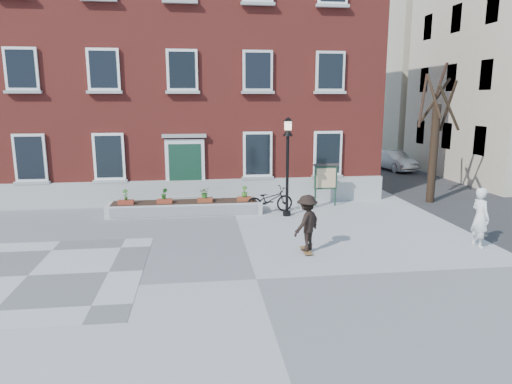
{
  "coord_description": "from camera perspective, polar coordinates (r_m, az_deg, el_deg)",
  "views": [
    {
      "loc": [
        -1.43,
        -11.09,
        4.61
      ],
      "look_at": [
        0.5,
        4.0,
        1.5
      ],
      "focal_mm": 32.0,
      "sensor_mm": 36.0,
      "label": 1
    }
  ],
  "objects": [
    {
      "name": "bystander",
      "position": [
        15.97,
        26.22,
        -2.88
      ],
      "size": [
        0.52,
        0.74,
        1.91
      ],
      "primitive_type": "imported",
      "rotation": [
        0.0,
        0.0,
        1.66
      ],
      "color": "silver",
      "rests_on": "ground"
    },
    {
      "name": "parked_car",
      "position": [
        31.37,
        16.84,
        3.76
      ],
      "size": [
        1.91,
        3.97,
        1.26
      ],
      "primitive_type": "imported",
      "rotation": [
        0.0,
        0.0,
        0.16
      ],
      "color": "#B8BBBD",
      "rests_on": "ground"
    },
    {
      "name": "ground",
      "position": [
        12.09,
        0.06,
        -10.85
      ],
      "size": [
        100.0,
        100.0,
        0.0
      ],
      "primitive_type": "plane",
      "color": "#9A9A9D",
      "rests_on": "ground"
    },
    {
      "name": "brick_building",
      "position": [
        25.12,
        -8.89,
        15.28
      ],
      "size": [
        18.4,
        10.85,
        12.6
      ],
      "color": "maroon",
      "rests_on": "ground"
    },
    {
      "name": "lamp_post",
      "position": [
        17.96,
        3.97,
        4.91
      ],
      "size": [
        0.4,
        0.4,
        3.93
      ],
      "color": "black",
      "rests_on": "ground"
    },
    {
      "name": "skateboarder",
      "position": [
        13.9,
        6.36,
        -3.86
      ],
      "size": [
        1.25,
        1.22,
        1.8
      ],
      "color": "brown",
      "rests_on": "ground"
    },
    {
      "name": "side_street",
      "position": [
        36.55,
        25.67,
        14.23
      ],
      "size": [
        15.2,
        36.0,
        14.5
      ],
      "color": "#333335",
      "rests_on": "ground"
    },
    {
      "name": "notice_board",
      "position": [
        20.03,
        8.72,
        1.8
      ],
      "size": [
        1.1,
        0.16,
        1.87
      ],
      "color": "#193222",
      "rests_on": "ground"
    },
    {
      "name": "bare_tree",
      "position": [
        21.84,
        21.42,
        5.98
      ],
      "size": [
        1.83,
        1.83,
        6.16
      ],
      "color": "black",
      "rests_on": "ground"
    },
    {
      "name": "checker_patch",
      "position": [
        13.72,
        -26.63,
        -9.34
      ],
      "size": [
        6.0,
        6.0,
        0.01
      ],
      "primitive_type": "cube",
      "color": "#5D5D60",
      "rests_on": "ground"
    },
    {
      "name": "planter_assembly",
      "position": [
        18.77,
        -8.8,
        -1.84
      ],
      "size": [
        6.2,
        1.12,
        1.15
      ],
      "color": "silver",
      "rests_on": "ground"
    },
    {
      "name": "bicycle",
      "position": [
        18.77,
        1.67,
        -0.98
      ],
      "size": [
        2.15,
        1.14,
        1.08
      ],
      "primitive_type": "imported",
      "rotation": [
        0.0,
        0.0,
        1.79
      ],
      "color": "black",
      "rests_on": "ground"
    }
  ]
}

